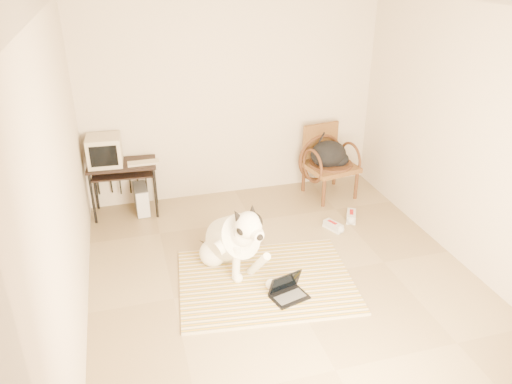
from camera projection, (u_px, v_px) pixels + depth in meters
name	position (u px, v px, depth m)	size (l,w,h in m)	color
floor	(285.00, 279.00, 5.28)	(4.50, 4.50, 0.00)	#8D7856
ceiling	(293.00, 10.00, 4.10)	(4.50, 4.50, 0.00)	silver
wall_back	(233.00, 99.00, 6.64)	(4.50, 4.50, 0.00)	beige
wall_front	(422.00, 313.00, 2.75)	(4.50, 4.50, 0.00)	beige
wall_left	(64.00, 187.00, 4.20)	(4.50, 4.50, 0.00)	beige
wall_right	(470.00, 142.00, 5.18)	(4.50, 4.50, 0.00)	beige
rug	(266.00, 281.00, 5.24)	(1.95, 1.58, 0.02)	#B48223
dog	(233.00, 241.00, 5.31)	(0.69, 1.12, 0.89)	white
laptop	(288.00, 291.00, 4.98)	(0.41, 0.34, 0.25)	black
computer_desk	(123.00, 171.00, 6.35)	(0.88, 0.53, 0.71)	black
crt_monitor	(104.00, 151.00, 6.21)	(0.43, 0.42, 0.37)	#B1A48B
desk_keyboard	(143.00, 163.00, 6.30)	(0.39, 0.14, 0.03)	#B1A48B
pc_tower	(141.00, 199.00, 6.57)	(0.18, 0.40, 0.37)	#48484A
rattan_chair	(328.00, 161.00, 6.94)	(0.74, 0.72, 0.97)	brown
backpack	(330.00, 155.00, 6.81)	(0.53, 0.41, 0.37)	black
sneaker_left	(333.00, 226.00, 6.21)	(0.21, 0.29, 0.09)	silver
sneaker_right	(351.00, 216.00, 6.44)	(0.23, 0.31, 0.10)	silver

